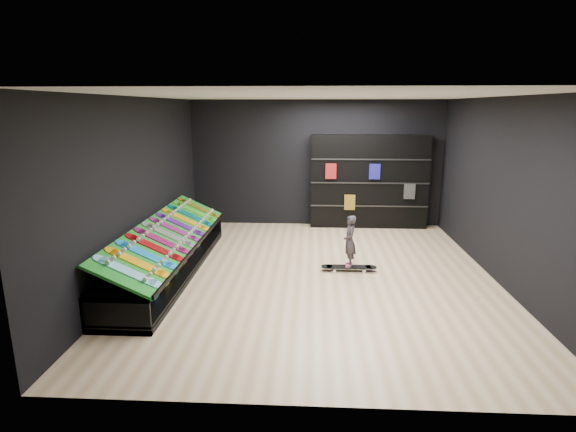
{
  "coord_description": "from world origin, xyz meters",
  "views": [
    {
      "loc": [
        -0.1,
        -7.31,
        2.84
      ],
      "look_at": [
        -0.5,
        0.2,
        1.0
      ],
      "focal_mm": 28.0,
      "sensor_mm": 36.0,
      "label": 1
    }
  ],
  "objects_px": {
    "display_rack": "(170,259)",
    "back_shelving": "(369,182)",
    "floor_skateboard": "(349,269)",
    "child": "(349,251)"
  },
  "relations": [
    {
      "from": "floor_skateboard",
      "to": "child",
      "type": "distance_m",
      "value": 0.32
    },
    {
      "from": "display_rack",
      "to": "back_shelving",
      "type": "bearing_deg",
      "value": 41.07
    },
    {
      "from": "display_rack",
      "to": "child",
      "type": "xyz_separation_m",
      "value": [
        3.13,
        0.24,
        0.12
      ]
    },
    {
      "from": "display_rack",
      "to": "back_shelving",
      "type": "height_order",
      "value": "back_shelving"
    },
    {
      "from": "floor_skateboard",
      "to": "display_rack",
      "type": "bearing_deg",
      "value": -176.36
    },
    {
      "from": "back_shelving",
      "to": "display_rack",
      "type": "bearing_deg",
      "value": -138.93
    },
    {
      "from": "display_rack",
      "to": "child",
      "type": "distance_m",
      "value": 3.14
    },
    {
      "from": "display_rack",
      "to": "back_shelving",
      "type": "relative_size",
      "value": 1.64
    },
    {
      "from": "display_rack",
      "to": "back_shelving",
      "type": "xyz_separation_m",
      "value": [
        3.81,
        3.32,
        0.85
      ]
    },
    {
      "from": "back_shelving",
      "to": "child",
      "type": "height_order",
      "value": "back_shelving"
    }
  ]
}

